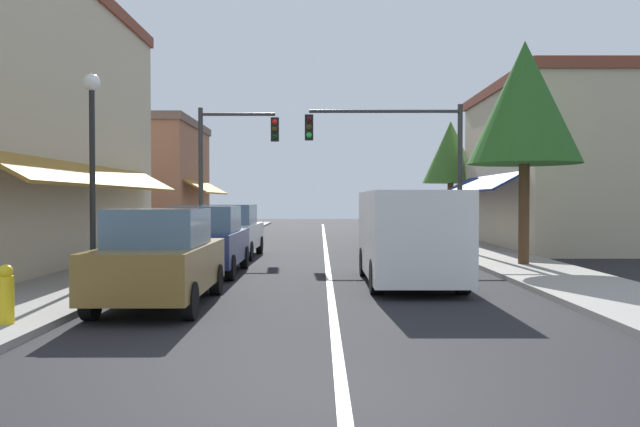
{
  "coord_description": "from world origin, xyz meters",
  "views": [
    {
      "loc": [
        -0.22,
        -5.66,
        1.93
      ],
      "look_at": [
        -0.19,
        13.36,
        1.52
      ],
      "focal_mm": 35.56,
      "sensor_mm": 36.0,
      "label": 1
    }
  ],
  "objects_px": {
    "tree_right_near": "(523,103)",
    "traffic_signal_left_corner": "(226,156)",
    "fire_hydrant": "(5,295)",
    "traffic_signal_mast_arm": "(402,150)",
    "street_lamp_left_near": "(91,144)",
    "parked_car_second_left": "(206,240)",
    "parked_car_nearest_left": "(159,258)",
    "parked_car_third_left": "(230,231)",
    "tree_right_far": "(449,153)",
    "van_in_lane": "(407,234)"
  },
  "relations": [
    {
      "from": "tree_right_near",
      "to": "traffic_signal_left_corner",
      "type": "bearing_deg",
      "value": 145.48
    },
    {
      "from": "traffic_signal_left_corner",
      "to": "fire_hydrant",
      "type": "relative_size",
      "value": 6.27
    },
    {
      "from": "traffic_signal_mast_arm",
      "to": "street_lamp_left_near",
      "type": "bearing_deg",
      "value": -130.64
    },
    {
      "from": "traffic_signal_mast_arm",
      "to": "parked_car_second_left",
      "type": "bearing_deg",
      "value": -133.24
    },
    {
      "from": "traffic_signal_mast_arm",
      "to": "tree_right_near",
      "type": "distance_m",
      "value": 5.62
    },
    {
      "from": "parked_car_nearest_left",
      "to": "tree_right_near",
      "type": "distance_m",
      "value": 11.41
    },
    {
      "from": "parked_car_third_left",
      "to": "fire_hydrant",
      "type": "height_order",
      "value": "parked_car_third_left"
    },
    {
      "from": "tree_right_near",
      "to": "parked_car_third_left",
      "type": "bearing_deg",
      "value": 158.59
    },
    {
      "from": "fire_hydrant",
      "to": "parked_car_nearest_left",
      "type": "bearing_deg",
      "value": 53.05
    },
    {
      "from": "street_lamp_left_near",
      "to": "tree_right_far",
      "type": "height_order",
      "value": "tree_right_far"
    },
    {
      "from": "parked_car_nearest_left",
      "to": "traffic_signal_left_corner",
      "type": "height_order",
      "value": "traffic_signal_left_corner"
    },
    {
      "from": "traffic_signal_mast_arm",
      "to": "tree_right_far",
      "type": "height_order",
      "value": "tree_right_far"
    },
    {
      "from": "parked_car_third_left",
      "to": "fire_hydrant",
      "type": "xyz_separation_m",
      "value": [
        -1.58,
        -12.1,
        -0.33
      ]
    },
    {
      "from": "traffic_signal_mast_arm",
      "to": "fire_hydrant",
      "type": "height_order",
      "value": "traffic_signal_mast_arm"
    },
    {
      "from": "traffic_signal_left_corner",
      "to": "street_lamp_left_near",
      "type": "height_order",
      "value": "traffic_signal_left_corner"
    },
    {
      "from": "van_in_lane",
      "to": "tree_right_far",
      "type": "relative_size",
      "value": 0.89
    },
    {
      "from": "tree_right_far",
      "to": "fire_hydrant",
      "type": "height_order",
      "value": "tree_right_far"
    },
    {
      "from": "traffic_signal_left_corner",
      "to": "street_lamp_left_near",
      "type": "relative_size",
      "value": 1.18
    },
    {
      "from": "van_in_lane",
      "to": "tree_right_near",
      "type": "distance_m",
      "value": 6.14
    },
    {
      "from": "parked_car_nearest_left",
      "to": "parked_car_second_left",
      "type": "xyz_separation_m",
      "value": [
        -0.04,
        4.95,
        0.0
      ]
    },
    {
      "from": "parked_car_second_left",
      "to": "traffic_signal_left_corner",
      "type": "bearing_deg",
      "value": 94.76
    },
    {
      "from": "parked_car_third_left",
      "to": "parked_car_second_left",
      "type": "bearing_deg",
      "value": -87.79
    },
    {
      "from": "tree_right_near",
      "to": "fire_hydrant",
      "type": "relative_size",
      "value": 7.35
    },
    {
      "from": "parked_car_nearest_left",
      "to": "traffic_signal_mast_arm",
      "type": "bearing_deg",
      "value": 62.0
    },
    {
      "from": "street_lamp_left_near",
      "to": "fire_hydrant",
      "type": "relative_size",
      "value": 5.3
    },
    {
      "from": "tree_right_far",
      "to": "traffic_signal_left_corner",
      "type": "bearing_deg",
      "value": -143.64
    },
    {
      "from": "parked_car_second_left",
      "to": "parked_car_third_left",
      "type": "bearing_deg",
      "value": 90.95
    },
    {
      "from": "street_lamp_left_near",
      "to": "tree_right_near",
      "type": "height_order",
      "value": "tree_right_near"
    },
    {
      "from": "parked_car_second_left",
      "to": "tree_right_near",
      "type": "height_order",
      "value": "tree_right_near"
    },
    {
      "from": "traffic_signal_mast_arm",
      "to": "traffic_signal_left_corner",
      "type": "distance_m",
      "value": 6.74
    },
    {
      "from": "parked_car_second_left",
      "to": "street_lamp_left_near",
      "type": "bearing_deg",
      "value": -123.99
    },
    {
      "from": "van_in_lane",
      "to": "fire_hydrant",
      "type": "height_order",
      "value": "van_in_lane"
    },
    {
      "from": "traffic_signal_left_corner",
      "to": "tree_right_far",
      "type": "bearing_deg",
      "value": 36.36
    },
    {
      "from": "van_in_lane",
      "to": "tree_right_near",
      "type": "height_order",
      "value": "tree_right_near"
    },
    {
      "from": "van_in_lane",
      "to": "traffic_signal_left_corner",
      "type": "height_order",
      "value": "traffic_signal_left_corner"
    },
    {
      "from": "traffic_signal_left_corner",
      "to": "fire_hydrant",
      "type": "xyz_separation_m",
      "value": [
        -1.01,
        -15.08,
        -3.05
      ]
    },
    {
      "from": "parked_car_second_left",
      "to": "van_in_lane",
      "type": "height_order",
      "value": "van_in_lane"
    },
    {
      "from": "parked_car_nearest_left",
      "to": "tree_right_far",
      "type": "distance_m",
      "value": 22.62
    },
    {
      "from": "traffic_signal_left_corner",
      "to": "parked_car_second_left",
      "type": "bearing_deg",
      "value": -85.39
    },
    {
      "from": "parked_car_third_left",
      "to": "van_in_lane",
      "type": "relative_size",
      "value": 0.8
    },
    {
      "from": "parked_car_third_left",
      "to": "van_in_lane",
      "type": "distance_m",
      "value": 8.47
    },
    {
      "from": "parked_car_third_left",
      "to": "tree_right_far",
      "type": "relative_size",
      "value": 0.71
    },
    {
      "from": "van_in_lane",
      "to": "traffic_signal_left_corner",
      "type": "xyz_separation_m",
      "value": [
        -5.58,
        9.8,
        2.46
      ]
    },
    {
      "from": "parked_car_nearest_left",
      "to": "tree_right_near",
      "type": "xyz_separation_m",
      "value": [
        8.64,
        6.44,
        3.76
      ]
    },
    {
      "from": "parked_car_nearest_left",
      "to": "fire_hydrant",
      "type": "bearing_deg",
      "value": -127.36
    },
    {
      "from": "parked_car_second_left",
      "to": "parked_car_third_left",
      "type": "relative_size",
      "value": 0.99
    },
    {
      "from": "fire_hydrant",
      "to": "traffic_signal_left_corner",
      "type": "bearing_deg",
      "value": 86.16
    },
    {
      "from": "traffic_signal_left_corner",
      "to": "tree_right_near",
      "type": "distance_m",
      "value": 11.35
    },
    {
      "from": "tree_right_far",
      "to": "parked_car_second_left",
      "type": "bearing_deg",
      "value": -121.69
    },
    {
      "from": "parked_car_second_left",
      "to": "traffic_signal_mast_arm",
      "type": "height_order",
      "value": "traffic_signal_mast_arm"
    }
  ]
}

